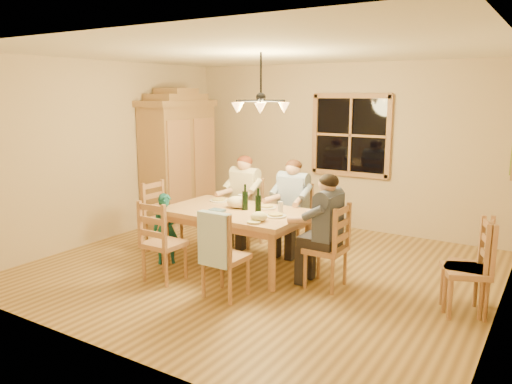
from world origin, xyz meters
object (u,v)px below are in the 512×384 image
Objects in this scene: wine_bottle_a at (245,197)px; chair_near_left at (165,256)px; chair_far_left at (244,225)px; chair_far_right at (292,233)px; adult_slate_man at (327,216)px; chair_end_right at (325,261)px; child at (166,229)px; chair_end_left at (164,230)px; chair_spare_back at (464,285)px; armoire at (179,162)px; chair_spare_front at (466,282)px; chandelier at (261,105)px; dining_table at (236,217)px; adult_plaid_man at (293,195)px; wine_bottle_b at (258,201)px; adult_woman at (244,189)px; chair_near_right at (226,270)px.

chair_near_left is at bearing -121.85° from wine_bottle_a.
chair_far_right is at bearing -180.00° from chair_far_left.
wine_bottle_a is (-1.16, 0.07, 0.08)m from adult_slate_man.
wine_bottle_a reaches higher than chair_near_left.
child is at bearing 100.28° from chair_end_right.
chair_near_left is at bearing 43.26° from chair_end_left.
chair_far_left and chair_far_right have the same top height.
chair_far_left is 3.29m from chair_spare_back.
adult_slate_man is (1.72, 0.84, 0.54)m from chair_near_left.
chair_near_left is 3.00× the size of wine_bottle_a.
armoire reaches higher than adult_slate_man.
chair_end_right and chair_spare_front have the same top height.
chair_spare_back is (2.45, -0.03, -1.77)m from chandelier.
chair_far_left is at bearing 117.17° from dining_table.
adult_plaid_man reaches higher than chair_far_right.
chair_end_right is at bearing 94.46° from chair_spare_front.
dining_table is 1.85× the size of chair_far_left.
wine_bottle_b is at bearing 94.76° from chair_end_right.
armoire is 1.76m from adult_woman.
chair_spare_back is (2.76, 0.07, -0.36)m from dining_table.
wine_bottle_a is (-0.26, -0.79, 0.08)m from adult_plaid_man.
adult_slate_man is at bearing 90.00° from chair_end_left.
chair_spare_back is at bearing -38.17° from child.
chair_far_right and chair_near_right have the same top height.
armoire is 1.76m from chair_end_left.
chair_near_right is at bearing 136.74° from adult_slate_man.
dining_table is 1.27m from adult_slate_man.
chair_near_right is at bearing 93.37° from chair_far_right.
chair_near_left and chair_near_right have the same top height.
adult_slate_man reaches higher than chair_spare_back.
chair_near_left is at bearing 90.00° from adult_woman.
adult_slate_man is at bearing 94.46° from chair_spare_front.
dining_table is 5.54× the size of wine_bottle_a.
wine_bottle_a reaches higher than chair_near_right.
chandelier reaches higher than armoire.
chair_far_right is (0.36, 0.85, -0.36)m from dining_table.
chair_end_left is 1.29m from adult_woman.
chair_far_left is at bearing 117.90° from chair_near_right.
chair_near_left reaches higher than child.
chair_far_right is 0.97m from adult_woman.
chair_far_left is 1.18m from chair_end_left.
chandelier is at bearing 83.79° from adult_slate_man.
chair_far_left is at bearing 136.74° from chair_end_left.
adult_plaid_man is 1.00× the size of adult_slate_man.
chair_far_left is (-0.44, 0.86, -0.36)m from dining_table.
chair_far_right is 2.52m from chair_spare_back.
chair_spare_front is (2.76, 0.16, -0.36)m from dining_table.
child is (-1.17, -0.47, -1.61)m from chandelier.
armoire reaches higher than wine_bottle_b.
chandelier is 0.82× the size of child.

